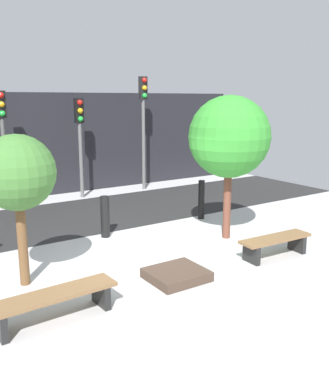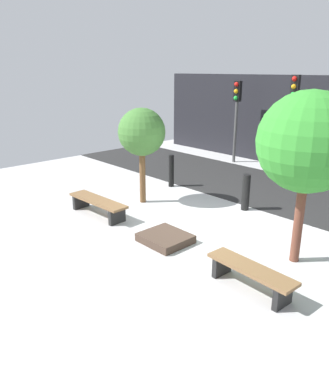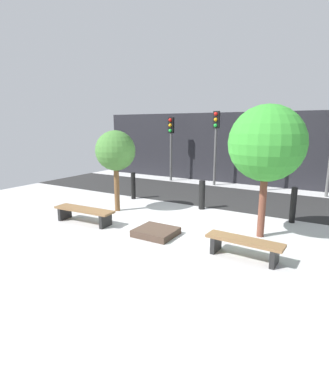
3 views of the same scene
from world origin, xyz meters
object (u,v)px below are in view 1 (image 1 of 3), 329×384
Objects in this scene: traffic_light_mid_east at (80,129)px; planter_bed at (177,275)px; tree_behind_left_bench at (17,174)px; tree_behind_right_bench at (229,137)px; traffic_light_mid_west at (3,128)px; bollard_center at (201,200)px; traffic_light_east at (143,113)px; bench_right at (275,243)px; bollard_left at (105,217)px; bench_left at (53,300)px.

planter_bed is at bearing -99.50° from traffic_light_mid_east.
tree_behind_left_bench is at bearing 150.90° from planter_bed.
tree_behind_right_bench is 6.87m from traffic_light_mid_west.
tree_behind_right_bench reaches higher than bollard_center.
traffic_light_east is at bearing 0.01° from traffic_light_mid_west.
traffic_light_mid_east is at bearing 101.94° from bench_right.
tree_behind_right_bench is at bearing -108.09° from bollard_center.
traffic_light_mid_east reaches higher than planter_bed.
traffic_light_east reaches higher than bollard_left.
bench_left is 5.39m from tree_behind_right_bench.
tree_behind_right_bench is 0.96× the size of traffic_light_mid_west.
bench_left is at bearing -177.03° from bench_right.
bench_left reaches higher than bench_right.
traffic_light_east reaches higher than planter_bed.
bollard_left is 0.29× the size of traffic_light_mid_west.
traffic_light_mid_east is 0.81× the size of traffic_light_east.
tree_behind_right_bench is 5.99m from traffic_light_mid_east.
bench_left is at bearing -126.89° from bollard_left.
bollard_left is at bearing -130.44° from traffic_light_east.
bench_left is 2.26m from tree_behind_left_bench.
bollard_center is (0.54, 3.16, 0.22)m from bench_right.
bench_right is 5.26m from tree_behind_left_bench.
tree_behind_right_bench is at bearing -34.67° from bollard_left.
planter_bed is 0.31× the size of traffic_light_mid_east.
traffic_light_mid_west is (-1.20, 7.19, 2.32)m from planter_bed.
traffic_light_mid_west is at bearing 118.77° from bench_right.
traffic_light_mid_east reaches higher than bollard_left.
planter_bed is 8.47m from traffic_light_east.
planter_bed is 7.61m from traffic_light_mid_east.
planter_bed is 0.26× the size of traffic_light_east.
traffic_light_east is at bearing 49.56° from bollard_left.
tree_behind_right_bench is at bearing 29.10° from planter_bed.
bollard_center is at bearing -99.42° from traffic_light_east.
tree_behind_right_bench reaches higher than traffic_light_mid_east.
tree_behind_left_bench is 0.67× the size of traffic_light_east.
tree_behind_left_bench is (-2.37, 1.32, 1.91)m from planter_bed.
traffic_light_mid_west is (-1.20, 4.23, 1.91)m from bollard_left.
bench_right is at bearing -99.62° from bollard_center.
traffic_light_mid_east is at bearing 101.25° from tree_behind_right_bench.
bollard_center is at bearing 83.34° from bench_right.
traffic_light_mid_west reaches higher than traffic_light_mid_east.
bollard_left is 0.31× the size of traffic_light_mid_east.
bench_left is 1.83× the size of bollard_center.
traffic_light_mid_east is at bearing 58.68° from tree_behind_left_bench.
traffic_light_mid_east reaches higher than bench_right.
bench_left is 0.73× the size of tree_behind_left_bench.
traffic_light_mid_west is at bearing -179.99° from traffic_light_east.
tree_behind_right_bench is at bearing -58.68° from traffic_light_mid_west.
traffic_light_east is (2.41, 0.00, 0.48)m from traffic_light_mid_east.
bench_right is at bearing -90.00° from tree_behind_right_bench.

